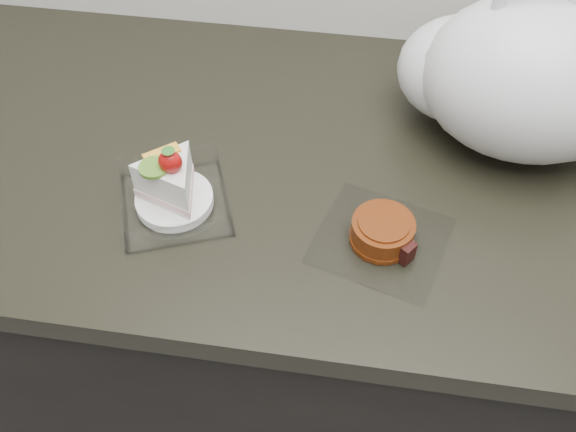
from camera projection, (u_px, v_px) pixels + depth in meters
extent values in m
cube|color=black|center=(367.00, 330.00, 1.28)|extent=(2.00, 0.60, 0.86)
cube|color=black|center=(397.00, 176.00, 0.94)|extent=(2.04, 0.64, 0.04)
cube|color=white|center=(175.00, 204.00, 0.87)|extent=(0.18, 0.18, 0.00)
cylinder|color=white|center=(175.00, 200.00, 0.87)|extent=(0.10, 0.10, 0.01)
ellipsoid|color=red|center=(170.00, 162.00, 0.80)|extent=(0.03, 0.03, 0.03)
cone|color=#2D7223|center=(168.00, 153.00, 0.79)|extent=(0.02, 0.02, 0.01)
cylinder|color=#619A2C|center=(154.00, 167.00, 0.80)|extent=(0.04, 0.04, 0.00)
cube|color=#FDB02F|center=(162.00, 153.00, 0.82)|extent=(0.05, 0.04, 0.00)
cube|color=white|center=(381.00, 240.00, 0.84)|extent=(0.20, 0.19, 0.00)
cylinder|color=maroon|center=(382.00, 231.00, 0.82)|extent=(0.09, 0.09, 0.03)
cylinder|color=maroon|center=(381.00, 238.00, 0.83)|extent=(0.09, 0.09, 0.01)
cylinder|color=maroon|center=(384.00, 222.00, 0.81)|extent=(0.07, 0.07, 0.00)
cube|color=black|center=(404.00, 251.00, 0.80)|extent=(0.03, 0.03, 0.03)
ellipsoid|color=silver|center=(535.00, 78.00, 0.87)|extent=(0.35, 0.29, 0.23)
ellipsoid|color=silver|center=(460.00, 70.00, 0.92)|extent=(0.21, 0.19, 0.15)
torus|color=silver|center=(544.00, 7.00, 0.79)|extent=(0.13, 0.02, 0.13)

